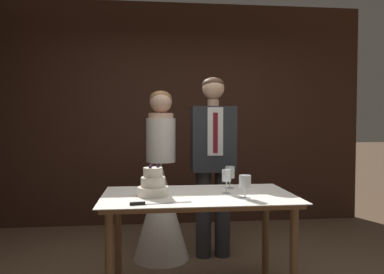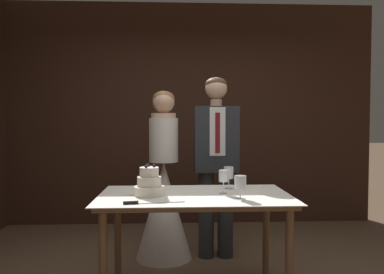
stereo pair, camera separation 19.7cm
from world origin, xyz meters
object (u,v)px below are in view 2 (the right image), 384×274
at_px(cake_table, 195,207).
at_px(groom, 216,156).
at_px(cake_knife, 142,203).
at_px(wine_glass_middle, 229,173).
at_px(wine_glass_far, 223,177).
at_px(tiered_cake, 149,184).
at_px(bride, 164,197).
at_px(wine_glass_near, 240,183).

height_order(cake_table, groom, groom).
xyz_separation_m(cake_knife, groom, (0.62, 1.15, 0.20)).
relative_size(cake_knife, wine_glass_middle, 2.28).
height_order(cake_table, wine_glass_middle, wine_glass_middle).
xyz_separation_m(cake_table, wine_glass_far, (0.22, 0.01, 0.22)).
relative_size(tiered_cake, cake_knife, 0.56).
xyz_separation_m(tiered_cake, bride, (0.08, 0.88, -0.27)).
relative_size(wine_glass_near, wine_glass_middle, 0.92).
height_order(cake_knife, wine_glass_near, wine_glass_near).
relative_size(tiered_cake, wine_glass_middle, 1.28).
height_order(tiered_cake, cake_knife, tiered_cake).
xyz_separation_m(cake_table, cake_knife, (-0.36, -0.30, 0.10)).
bearing_deg(cake_table, cake_knife, -140.66).
relative_size(tiered_cake, groom, 0.13).
xyz_separation_m(tiered_cake, wine_glass_near, (0.64, -0.16, 0.03)).
xyz_separation_m(wine_glass_far, groom, (0.04, 0.84, 0.08)).
bearing_deg(groom, wine_glass_near, -86.93).
bearing_deg(wine_glass_middle, wine_glass_far, -108.59).
distance_m(tiered_cake, wine_glass_near, 0.66).
bearing_deg(tiered_cake, groom, 56.10).
xyz_separation_m(cake_table, wine_glass_near, (0.31, -0.18, 0.21)).
height_order(wine_glass_far, bride, bride).
height_order(tiered_cake, wine_glass_middle, tiered_cake).
distance_m(cake_table, wine_glass_near, 0.41).
distance_m(wine_glass_middle, groom, 0.64).
bearing_deg(groom, tiered_cake, -123.90).
distance_m(wine_glass_near, bride, 1.22).
distance_m(cake_table, tiered_cake, 0.38).
bearing_deg(groom, cake_table, -106.57).
bearing_deg(tiered_cake, bride, 84.72).
distance_m(cake_table, bride, 0.90).
bearing_deg(bride, tiered_cake, -95.28).
bearing_deg(wine_glass_far, bride, 119.25).
relative_size(cake_table, tiered_cake, 6.17).
height_order(wine_glass_near, bride, bride).
height_order(wine_glass_far, groom, groom).
relative_size(tiered_cake, wine_glass_far, 1.28).
bearing_deg(cake_knife, tiered_cake, 75.36).
distance_m(wine_glass_near, wine_glass_far, 0.22).
bearing_deg(groom, wine_glass_middle, -87.02).
xyz_separation_m(cake_knife, wine_glass_near, (0.67, 0.12, 0.11)).
relative_size(cake_table, cake_knife, 3.46).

